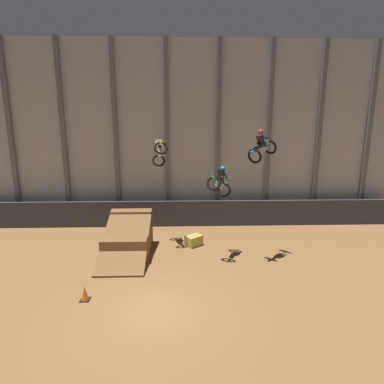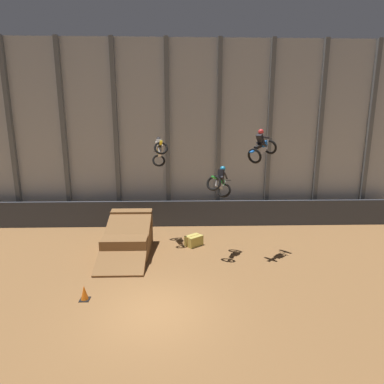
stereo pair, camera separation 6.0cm
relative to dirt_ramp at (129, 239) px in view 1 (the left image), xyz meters
name	(u,v)px [view 1 (the left image)]	position (x,y,z in m)	size (l,w,h in m)	color
ground_plane	(155,312)	(1.86, -5.48, -0.70)	(60.00, 60.00, 0.00)	olive
arena_back_wall	(167,134)	(1.86, 5.33, 5.28)	(32.00, 0.40, 11.96)	#ADB2B7
lower_barrier	(168,214)	(1.86, 4.17, 0.15)	(31.36, 0.20, 1.70)	#383D47
dirt_ramp	(129,239)	(0.00, 0.00, 0.00)	(2.25, 4.32, 2.06)	brown
rider_bike_left_air	(159,151)	(1.61, 1.29, 4.48)	(1.03, 1.78, 1.67)	black
rider_bike_center_air	(220,182)	(4.67, -0.63, 3.07)	(1.48, 1.82, 1.66)	black
rider_bike_right_air	(262,147)	(6.61, -0.76, 4.79)	(1.69, 1.67, 1.62)	black
traffic_cone_near_ramp	(85,293)	(-0.85, -4.62, -0.42)	(0.36, 0.36, 0.58)	black
hay_bale_trackside	(194,241)	(3.44, 0.70, -0.42)	(1.08, 1.03, 0.57)	#CCB751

